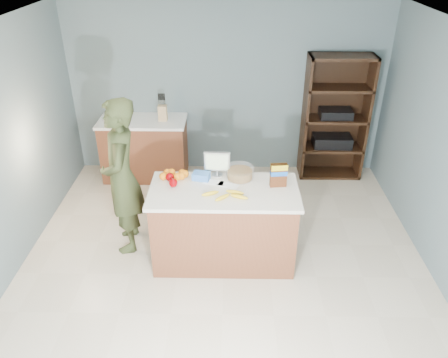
{
  "coord_description": "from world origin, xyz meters",
  "views": [
    {
      "loc": [
        0.07,
        -3.57,
        3.24
      ],
      "look_at": [
        0.0,
        0.35,
        1.0
      ],
      "focal_mm": 35.0,
      "sensor_mm": 36.0,
      "label": 1
    }
  ],
  "objects_px": {
    "counter_peninsula": "(224,228)",
    "tv": "(217,162)",
    "person": "(122,177)",
    "shelving_unit": "(334,120)",
    "cereal_box": "(279,174)"
  },
  "relations": [
    {
      "from": "counter_peninsula",
      "to": "shelving_unit",
      "type": "xyz_separation_m",
      "value": [
        1.55,
        2.05,
        0.45
      ]
    },
    {
      "from": "cereal_box",
      "to": "tv",
      "type": "bearing_deg",
      "value": 161.28
    },
    {
      "from": "person",
      "to": "cereal_box",
      "type": "bearing_deg",
      "value": 74.6
    },
    {
      "from": "shelving_unit",
      "to": "cereal_box",
      "type": "xyz_separation_m",
      "value": [
        -0.98,
        -1.96,
        0.19
      ]
    },
    {
      "from": "tv",
      "to": "person",
      "type": "bearing_deg",
      "value": -176.62
    },
    {
      "from": "shelving_unit",
      "to": "cereal_box",
      "type": "relative_size",
      "value": 6.97
    },
    {
      "from": "shelving_unit",
      "to": "person",
      "type": "distance_m",
      "value": 3.22
    },
    {
      "from": "person",
      "to": "tv",
      "type": "relative_size",
      "value": 6.36
    },
    {
      "from": "counter_peninsula",
      "to": "cereal_box",
      "type": "distance_m",
      "value": 0.85
    },
    {
      "from": "counter_peninsula",
      "to": "tv",
      "type": "relative_size",
      "value": 5.53
    },
    {
      "from": "counter_peninsula",
      "to": "person",
      "type": "distance_m",
      "value": 1.24
    },
    {
      "from": "person",
      "to": "tv",
      "type": "distance_m",
      "value": 1.05
    },
    {
      "from": "shelving_unit",
      "to": "tv",
      "type": "bearing_deg",
      "value": -133.07
    },
    {
      "from": "counter_peninsula",
      "to": "shelving_unit",
      "type": "distance_m",
      "value": 2.61
    },
    {
      "from": "counter_peninsula",
      "to": "tv",
      "type": "xyz_separation_m",
      "value": [
        -0.08,
        0.31,
        0.64
      ]
    }
  ]
}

